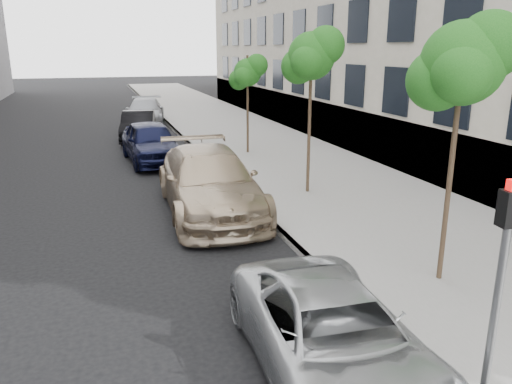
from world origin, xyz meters
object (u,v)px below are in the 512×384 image
minivan (333,336)px  tree_mid (312,56)px  sedan_blue (151,142)px  tree_near (464,63)px  sedan_black (138,126)px  suv (209,182)px  tree_far (248,73)px  signal_pole (501,273)px  sedan_rear (145,112)px

minivan → tree_mid: bearing=71.7°
minivan → sedan_blue: sedan_blue is taller
tree_near → sedan_black: 18.96m
minivan → suv: bearing=93.2°
minivan → sedan_black: (-0.89, 20.12, 0.08)m
tree_far → signal_pole: bearing=-96.7°
tree_near → sedan_blue: tree_near is taller
tree_mid → signal_pole: size_ratio=1.68×
tree_near → tree_mid: 6.50m
tree_near → suv: tree_near is taller
sedan_blue → sedan_black: 5.24m
suv → sedan_black: size_ratio=1.38×
tree_mid → sedan_rear: 17.80m
signal_pole → sedan_black: size_ratio=0.68×
tree_far → sedan_black: (-4.21, 5.15, -2.79)m
sedan_rear → sedan_blue: bearing=-85.8°
tree_near → signal_pole: 4.44m
signal_pole → suv: (-1.40, 9.16, -1.13)m
sedan_black → sedan_rear: size_ratio=0.83×
signal_pole → minivan: size_ratio=0.64×
minivan → sedan_black: bearing=95.7°
sedan_rear → minivan: bearing=-81.3°
tree_near → tree_mid: tree_mid is taller
signal_pole → sedan_rear: signal_pole is taller
tree_far → sedan_black: size_ratio=0.94×
tree_far → sedan_rear: size_ratio=0.77×
suv → sedan_rear: bearing=92.2°
signal_pole → minivan: bearing=141.2°
tree_far → sedan_blue: (-4.16, -0.09, -2.69)m
sedan_black → tree_near: bearing=-68.2°
tree_far → sedan_rear: 11.47m
tree_far → sedan_black: bearing=129.3°
tree_mid → suv: bearing=-168.6°
signal_pole → suv: 9.33m
tree_mid → sedan_blue: 8.39m
tree_mid → sedan_rear: (-3.33, 17.13, -3.50)m
tree_far → sedan_rear: (-3.33, 10.63, -2.74)m
tree_far → sedan_rear: bearing=107.4°
suv → tree_mid: bearing=13.5°
minivan → suv: suv is taller
tree_far → signal_pole: 16.51m
tree_mid → sedan_black: bearing=109.9°
sedan_rear → signal_pole: bearing=-78.4°
minivan → sedan_rear: size_ratio=0.86×
tree_far → signal_pole: size_ratio=1.39×
tree_mid → tree_far: bearing=90.0°
tree_mid → sedan_black: 12.89m
tree_far → suv: bearing=-114.9°
tree_near → sedan_black: bearing=103.1°
minivan → sedan_black: size_ratio=1.05×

